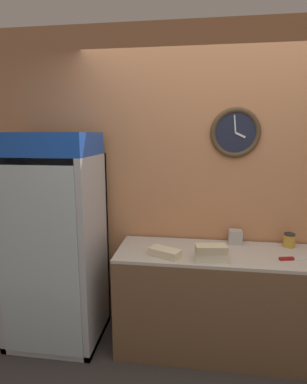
% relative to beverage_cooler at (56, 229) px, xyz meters
% --- Properties ---
extents(wall_back, '(5.20, 0.10, 2.70)m').
position_rel_beverage_cooler_xyz_m(wall_back, '(1.44, 0.31, 0.37)').
color(wall_back, tan).
rests_on(wall_back, ground_plane).
extents(prep_counter, '(1.75, 0.56, 0.87)m').
position_rel_beverage_cooler_xyz_m(prep_counter, '(1.44, -0.02, -0.56)').
color(prep_counter, brown).
rests_on(prep_counter, ground_plane).
extents(beverage_cooler, '(0.77, 0.62, 1.81)m').
position_rel_beverage_cooler_xyz_m(beverage_cooler, '(0.00, 0.00, 0.00)').
color(beverage_cooler, '#B2B7BC').
rests_on(beverage_cooler, ground_plane).
extents(sandwich_stack_bottom, '(0.24, 0.13, 0.06)m').
position_rel_beverage_cooler_xyz_m(sandwich_stack_bottom, '(1.31, -0.19, -0.09)').
color(sandwich_stack_bottom, beige).
rests_on(sandwich_stack_bottom, prep_counter).
extents(sandwich_stack_middle, '(0.24, 0.14, 0.06)m').
position_rel_beverage_cooler_xyz_m(sandwich_stack_middle, '(1.31, -0.19, -0.03)').
color(sandwich_stack_middle, beige).
rests_on(sandwich_stack_middle, sandwich_stack_bottom).
extents(sandwich_flat_left, '(0.27, 0.21, 0.06)m').
position_rel_beverage_cooler_xyz_m(sandwich_flat_left, '(0.96, -0.16, -0.09)').
color(sandwich_flat_left, beige).
rests_on(sandwich_flat_left, prep_counter).
extents(chefs_knife, '(0.31, 0.10, 0.02)m').
position_rel_beverage_cooler_xyz_m(chefs_knife, '(1.93, -0.10, -0.12)').
color(chefs_knife, silver).
rests_on(chefs_knife, prep_counter).
extents(condiment_jar, '(0.09, 0.09, 0.12)m').
position_rel_beverage_cooler_xyz_m(condiment_jar, '(1.97, 0.18, -0.07)').
color(condiment_jar, gold).
rests_on(condiment_jar, prep_counter).
extents(napkin_dispenser, '(0.11, 0.09, 0.12)m').
position_rel_beverage_cooler_xyz_m(napkin_dispenser, '(1.54, 0.19, -0.06)').
color(napkin_dispenser, '#B7B2AD').
rests_on(napkin_dispenser, prep_counter).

